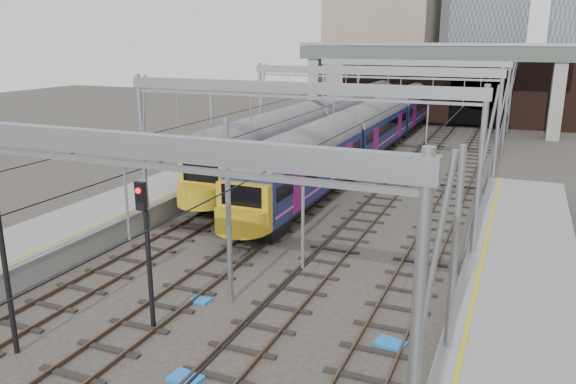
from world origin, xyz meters
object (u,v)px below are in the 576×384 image
at_px(train_second, 342,118).
at_px(signal_near_centre, 146,238).
at_px(signal_near_left, 2,259).
at_px(train_main, 393,115).

xyz_separation_m(train_second, signal_near_centre, (4.41, -35.76, 0.73)).
bearing_deg(signal_near_left, signal_near_centre, 34.53).
relative_size(train_second, signal_near_left, 9.68).
relative_size(train_main, signal_near_centre, 12.23).
bearing_deg(train_main, train_second, -135.41).
relative_size(train_main, signal_near_left, 12.37).
relative_size(signal_near_left, signal_near_centre, 0.99).
xyz_separation_m(train_main, signal_near_centre, (0.41, -39.71, 0.80)).
height_order(train_main, signal_near_centre, signal_near_centre).
bearing_deg(signal_near_centre, signal_near_left, -126.63).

